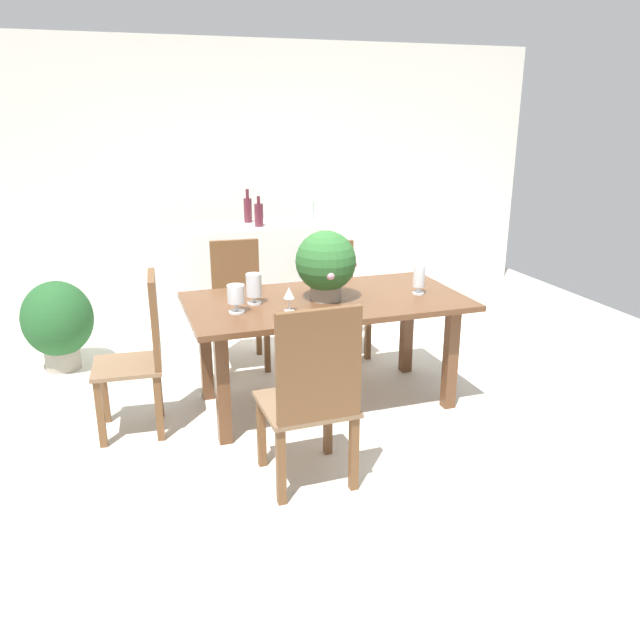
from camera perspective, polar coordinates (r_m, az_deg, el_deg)
The scene contains 17 objects.
ground_plane at distance 4.51m, azimuth 0.35°, elevation -7.14°, with size 7.04×7.04×0.00m, color silver.
back_wall at distance 6.61m, azimuth -7.11°, elevation 12.67°, with size 6.40×0.10×2.60m, color silver.
dining_table at distance 4.23m, azimuth 0.56°, elevation 0.65°, with size 1.84×0.96×0.75m.
chair_head_end at distance 4.05m, azimuth -15.72°, elevation -2.51°, with size 0.44×0.44×1.01m.
chair_near_left at distance 3.27m, azimuth -0.67°, elevation -6.47°, with size 0.48×0.48×1.04m.
chair_far_right at distance 5.27m, azimuth 1.40°, elevation 2.53°, with size 0.42×0.48×0.91m.
chair_far_left at distance 5.06m, azimuth -7.40°, elevation 2.00°, with size 0.44×0.49×0.97m.
flower_centerpiece at distance 4.12m, azimuth 0.53°, elevation 5.13°, with size 0.40×0.40×0.46m.
crystal_vase_left at distance 3.91m, azimuth -7.57°, elevation 2.19°, with size 0.11×0.11×0.18m.
crystal_vase_center_near at distance 4.33m, azimuth 8.91°, elevation 3.76°, with size 0.08×0.08×0.20m.
crystal_vase_right at distance 4.08m, azimuth -5.97°, elevation 3.05°, with size 0.10×0.10×0.20m.
wine_glass at distance 3.92m, azimuth -2.81°, elevation 2.35°, with size 0.07×0.07×0.15m.
kitchen_counter at distance 5.93m, azimuth -6.29°, elevation 3.95°, with size 1.82×0.59×0.95m, color silver.
wine_bottle_dark at distance 5.73m, azimuth -5.53°, elevation 9.44°, with size 0.08×0.08×0.27m.
wine_bottle_green at distance 5.96m, azimuth -6.52°, elevation 9.87°, with size 0.07×0.07×0.31m.
wine_bottle_tall at distance 6.13m, azimuth -0.90°, elevation 9.93°, with size 0.08×0.08×0.24m.
potted_plant_floor at distance 5.29m, azimuth -22.53°, elevation -0.14°, with size 0.54×0.54×0.71m.
Camera 1 is at (-1.32, -3.85, 1.94)m, focal length 35.53 mm.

